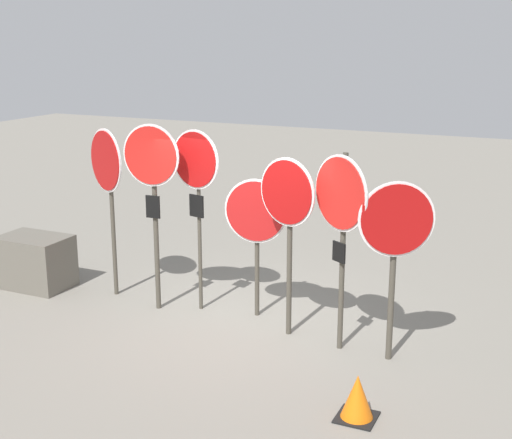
{
  "coord_description": "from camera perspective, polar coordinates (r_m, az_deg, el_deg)",
  "views": [
    {
      "loc": [
        4.02,
        -8.34,
        3.89
      ],
      "look_at": [
        0.19,
        0.0,
        1.48
      ],
      "focal_mm": 50.0,
      "sensor_mm": 36.0,
      "label": 1
    }
  ],
  "objects": [
    {
      "name": "stop_sign_1",
      "position": [
        9.99,
        -8.31,
        3.47
      ],
      "size": [
        0.87,
        0.14,
        2.7
      ],
      "rotation": [
        0.0,
        0.0,
        0.05
      ],
      "color": "#474238",
      "rests_on": "ground"
    },
    {
      "name": "traffic_cone_0",
      "position": [
        7.67,
        8.11,
        -13.9
      ],
      "size": [
        0.41,
        0.41,
        0.49
      ],
      "color": "black",
      "rests_on": "ground"
    },
    {
      "name": "stop_sign_2",
      "position": [
        9.9,
        -4.82,
        3.62
      ],
      "size": [
        0.81,
        0.23,
        2.62
      ],
      "rotation": [
        0.0,
        0.0,
        -0.23
      ],
      "color": "#474238",
      "rests_on": "ground"
    },
    {
      "name": "stop_sign_0",
      "position": [
        10.7,
        -11.84,
        3.7
      ],
      "size": [
        0.84,
        0.46,
        2.56
      ],
      "rotation": [
        0.0,
        0.0,
        -0.49
      ],
      "color": "#474238",
      "rests_on": "ground"
    },
    {
      "name": "storage_crate",
      "position": [
        11.74,
        -17.24,
        -3.24
      ],
      "size": [
        1.09,
        0.74,
        0.82
      ],
      "color": "#605B51",
      "rests_on": "ground"
    },
    {
      "name": "stop_sign_5",
      "position": [
        8.66,
        6.79,
        0.89
      ],
      "size": [
        0.81,
        0.51,
        2.52
      ],
      "rotation": [
        0.0,
        0.0,
        -0.55
      ],
      "color": "#474238",
      "rests_on": "ground"
    },
    {
      "name": "ground_plane",
      "position": [
        10.04,
        -1.02,
        -8.11
      ],
      "size": [
        40.0,
        40.0,
        0.0
      ],
      "primitive_type": "plane",
      "color": "gray"
    },
    {
      "name": "stop_sign_4",
      "position": [
        9.05,
        2.53,
        0.98
      ],
      "size": [
        0.84,
        0.31,
        2.39
      ],
      "rotation": [
        0.0,
        0.0,
        -0.32
      ],
      "color": "#474238",
      "rests_on": "ground"
    },
    {
      "name": "stop_sign_6",
      "position": [
        8.49,
        11.11,
        -1.12
      ],
      "size": [
        0.82,
        0.43,
        2.25
      ],
      "rotation": [
        0.0,
        0.0,
        0.46
      ],
      "color": "#474238",
      "rests_on": "ground"
    },
    {
      "name": "stop_sign_3",
      "position": [
        9.74,
        -0.01,
        0.09
      ],
      "size": [
        0.89,
        0.17,
        1.99
      ],
      "rotation": [
        0.0,
        0.0,
        0.12
      ],
      "color": "#474238",
      "rests_on": "ground"
    }
  ]
}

